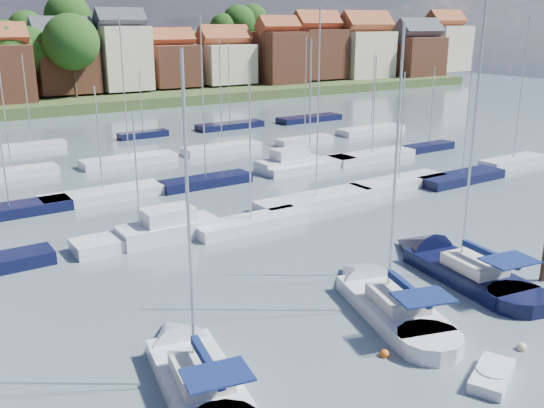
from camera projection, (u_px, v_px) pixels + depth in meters
ground at (135, 172)px, 61.34m from camera, size 260.00×260.00×0.00m
sailboat_left at (190, 368)px, 26.00m from camera, size 4.92×11.31×14.93m
sailboat_centre at (379, 298)px, 32.64m from camera, size 6.32×12.09×15.88m
sailboat_navy at (448, 265)px, 37.06m from camera, size 5.07×12.72×17.10m
tender at (492, 376)px, 25.60m from camera, size 3.28×2.51×0.64m
buoy_c at (384, 356)px, 27.59m from camera, size 0.46×0.46×0.46m
buoy_d at (521, 350)px, 28.14m from camera, size 0.47×0.47×0.47m
buoy_e at (346, 281)px, 35.51m from camera, size 0.41×0.41×0.41m
marina_field at (172, 175)px, 58.35m from camera, size 79.62×41.41×15.93m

